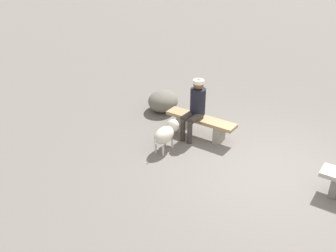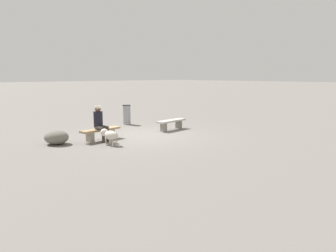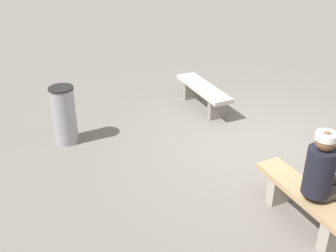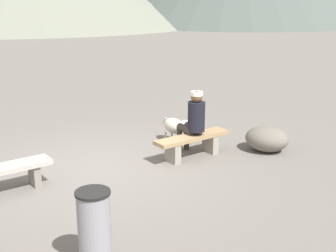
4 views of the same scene
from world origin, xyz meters
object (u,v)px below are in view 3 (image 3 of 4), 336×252
object	(u,v)px
bench_left	(203,92)
seated_person	(324,174)
bench_right	(307,203)
trash_bin	(64,115)

from	to	relation	value
bench_left	seated_person	world-z (taller)	seated_person
bench_right	seated_person	xyz separation A→B (m)	(0.09, 0.09, 0.46)
bench_right	trash_bin	world-z (taller)	trash_bin
bench_left	bench_right	distance (m)	3.55
bench_right	seated_person	size ratio (longest dim) A/B	1.26
bench_right	trash_bin	size ratio (longest dim) A/B	1.70
bench_left	bench_right	bearing A→B (deg)	-8.04
bench_left	seated_person	xyz separation A→B (m)	(3.64, -0.06, 0.43)
bench_left	bench_right	size ratio (longest dim) A/B	0.97
bench_left	trash_bin	distance (m)	2.75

